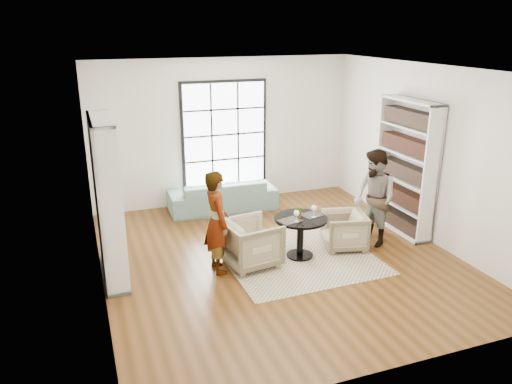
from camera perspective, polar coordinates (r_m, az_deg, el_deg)
name	(u,v)px	position (r m, az deg, el deg)	size (l,w,h in m)	color
ground	(278,257)	(8.22, 2.58, -7.46)	(6.00, 6.00, 0.00)	brown
room_shell	(267,175)	(8.23, 1.25, 1.99)	(6.00, 6.01, 6.00)	silver
rug	(296,255)	(8.30, 4.64, -7.19)	(2.36, 2.36, 0.01)	tan
pedestal_table	(300,228)	(8.07, 5.10, -4.16)	(0.85, 0.85, 0.68)	black
sofa	(222,195)	(10.17, -3.88, -0.34)	(2.15, 0.84, 0.63)	slate
armchair_left	(251,243)	(7.83, -0.52, -5.84)	(0.79, 0.81, 0.74)	tan
armchair_right	(344,230)	(8.55, 10.02, -4.35)	(0.67, 0.69, 0.63)	#C7AC8E
person_left	(217,222)	(7.51, -4.49, -3.45)	(0.58, 0.38, 1.59)	gray
person_right	(374,198)	(8.65, 13.37, -0.70)	(0.80, 0.63, 1.65)	gray
placemat_left	(290,221)	(7.85, 3.90, -3.28)	(0.34, 0.26, 0.01)	black
placemat_right	(312,215)	(8.12, 6.43, -2.61)	(0.34, 0.26, 0.01)	black
cutlery_left	(290,220)	(7.85, 3.90, -3.24)	(0.14, 0.22, 0.01)	silver
cutlery_right	(312,214)	(8.12, 6.43, -2.56)	(0.14, 0.22, 0.01)	silver
wine_glass_left	(297,214)	(7.77, 4.66, -2.47)	(0.09, 0.09, 0.20)	silver
wine_glass_right	(314,209)	(7.98, 6.65, -1.89)	(0.09, 0.09, 0.21)	silver
flower_centerpiece	(299,212)	(7.98, 4.97, -2.24)	(0.17, 0.15, 0.19)	gray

